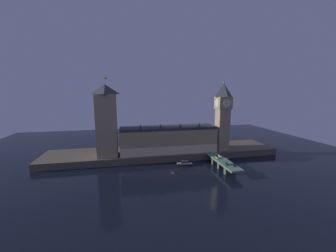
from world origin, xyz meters
name	(u,v)px	position (x,y,z in m)	size (l,w,h in m)	color
ground_plane	(173,170)	(0.00, 0.00, 0.00)	(400.00, 400.00, 0.00)	black
embankment	(164,153)	(0.00, 39.00, 3.06)	(220.00, 42.00, 6.12)	brown
parliament_hall	(168,139)	(3.36, 31.73, 18.02)	(88.90, 22.78, 28.71)	tan
clock_tower	(223,115)	(55.26, 26.93, 40.49)	(13.31, 13.42, 65.09)	tan
victoria_tower	(107,121)	(-51.65, 30.03, 37.34)	(17.40, 17.40, 68.15)	tan
bridge	(223,163)	(41.13, -5.00, 4.65)	(10.21, 46.00, 6.69)	slate
car_northbound_lead	(217,158)	(38.89, 1.19, 7.40)	(2.05, 4.21, 1.53)	yellow
car_northbound_trail	(226,164)	(38.89, -14.48, 7.40)	(1.98, 4.12, 1.52)	#235633
car_southbound_lead	(234,165)	(43.38, -17.77, 7.39)	(1.97, 4.32, 1.51)	black
car_southbound_trail	(220,156)	(43.38, 4.97, 7.42)	(1.85, 4.58, 1.56)	white
pedestrian_near_rail	(224,164)	(36.64, -15.30, 7.61)	(0.38, 0.38, 1.75)	black
pedestrian_mid_walk	(227,159)	(45.63, -3.69, 7.63)	(0.38, 0.38, 1.78)	black
street_lamp_near	(226,162)	(36.24, -19.72, 10.98)	(1.34, 0.60, 6.87)	#2D3333
boat_upstream	(185,164)	(12.45, 8.01, 1.52)	(15.16, 7.26, 4.15)	#28282D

